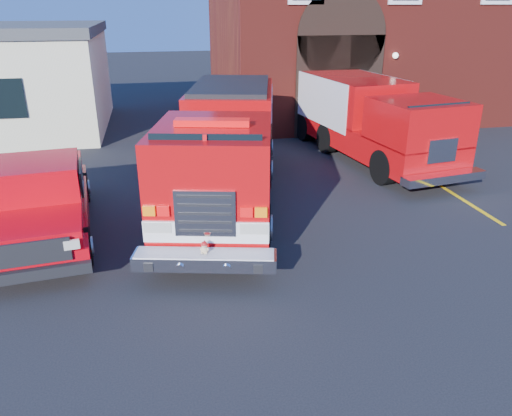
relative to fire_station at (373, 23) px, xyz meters
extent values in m
plane|color=black|center=(-8.99, -13.98, -4.25)|extent=(100.00, 100.00, 0.00)
cube|color=yellow|center=(-2.49, -12.98, -4.25)|extent=(0.12, 3.00, 0.01)
cube|color=yellow|center=(-2.49, -9.98, -4.25)|extent=(0.12, 3.00, 0.01)
cube|color=yellow|center=(-2.49, -6.98, -4.25)|extent=(0.12, 3.00, 0.01)
cube|color=maroon|center=(0.01, 0.02, -0.25)|extent=(15.00, 10.00, 8.00)
cube|color=black|center=(-3.49, -5.00, -2.25)|extent=(3.60, 0.12, 4.00)
cylinder|color=black|center=(-3.49, -5.00, -0.25)|extent=(3.60, 0.12, 3.60)
cube|color=black|center=(-15.99, -5.01, -2.25)|extent=(1.20, 0.10, 1.40)
cylinder|color=black|center=(-10.82, -14.05, -3.71)|extent=(0.59, 1.14, 1.08)
cylinder|color=black|center=(-8.71, -14.56, -3.71)|extent=(0.59, 1.14, 1.08)
cube|color=#B6090C|center=(-9.03, -11.24, -3.41)|extent=(4.47, 9.20, 0.89)
cube|color=#B6090C|center=(-8.50, -9.03, -2.28)|extent=(3.41, 4.79, 1.58)
cube|color=#B6090C|center=(-9.69, -14.02, -2.23)|extent=(3.13, 3.64, 1.48)
cube|color=black|center=(-9.98, -15.22, -1.84)|extent=(2.13, 0.58, 0.93)
cube|color=red|center=(-9.69, -14.02, -1.41)|extent=(1.61, 0.69, 0.14)
cube|color=white|center=(-10.07, -15.57, -3.22)|extent=(2.41, 0.63, 0.43)
cube|color=silver|center=(-10.07, -15.58, -2.82)|extent=(1.16, 0.33, 0.93)
cube|color=silver|center=(-10.13, -15.84, -3.68)|extent=(2.81, 1.17, 0.28)
cube|color=#B7B7BF|center=(-9.71, -8.74, -2.28)|extent=(0.87, 3.46, 1.28)
cube|color=#B7B7BF|center=(-7.29, -9.32, -2.28)|extent=(0.87, 3.46, 1.28)
sphere|color=tan|center=(-10.13, -15.84, -3.46)|extent=(0.17, 0.17, 0.14)
sphere|color=tan|center=(-10.13, -15.84, -3.36)|extent=(0.14, 0.14, 0.12)
sphere|color=tan|center=(-10.17, -15.82, -3.32)|extent=(0.05, 0.05, 0.04)
sphere|color=tan|center=(-10.09, -15.84, -3.32)|extent=(0.05, 0.05, 0.04)
ellipsoid|color=red|center=(-10.13, -15.84, -3.32)|extent=(0.15, 0.15, 0.07)
cylinder|color=red|center=(-10.13, -15.85, -3.34)|extent=(0.17, 0.17, 0.01)
cylinder|color=black|center=(-12.54, -14.46, -3.84)|extent=(0.38, 0.85, 0.82)
cube|color=#C2030F|center=(-13.66, -12.67, -3.69)|extent=(2.70, 5.87, 0.46)
cube|color=#C2030F|center=(-13.42, -14.66, -3.27)|extent=(2.06, 1.75, 0.36)
cube|color=#C2030F|center=(-13.62, -12.97, -2.86)|extent=(2.10, 2.06, 1.03)
cube|color=#C2030F|center=(-13.85, -11.03, -3.27)|extent=(2.13, 2.37, 0.57)
cube|color=black|center=(-13.32, -15.56, -3.79)|extent=(2.11, 0.38, 0.23)
cylinder|color=black|center=(-4.16, -10.98, -3.71)|extent=(0.49, 1.11, 1.08)
cylinder|color=black|center=(-2.04, -10.67, -3.71)|extent=(0.49, 1.11, 1.08)
cube|color=#B6090C|center=(-3.49, -8.12, -3.42)|extent=(3.53, 8.09, 0.88)
cube|color=#B6090C|center=(-3.70, -6.67, -2.30)|extent=(3.12, 5.19, 1.47)
cube|color=#B6090C|center=(-3.10, -10.83, -2.39)|extent=(2.75, 2.67, 1.27)
cube|color=#B7B7BF|center=(-4.92, -6.84, -2.39)|extent=(0.62, 4.07, 1.66)
cube|color=#B7B7BF|center=(-2.48, -6.49, -2.39)|extent=(0.62, 4.07, 1.66)
cube|color=silver|center=(-2.90, -12.23, -3.71)|extent=(2.68, 0.81, 0.24)
camera|label=1|loc=(-10.88, -24.37, 0.92)|focal=35.00mm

